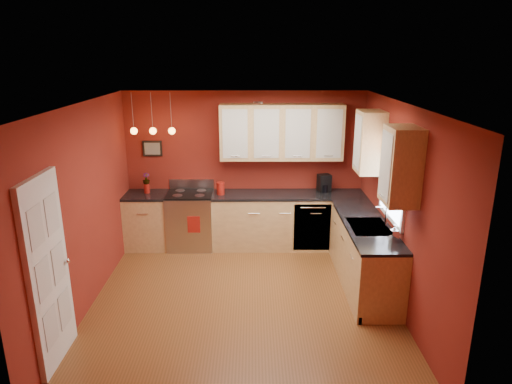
{
  "coord_description": "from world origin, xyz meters",
  "views": [
    {
      "loc": [
        0.13,
        -5.44,
        3.19
      ],
      "look_at": [
        0.18,
        1.0,
        1.21
      ],
      "focal_mm": 32.0,
      "sensor_mm": 36.0,
      "label": 1
    }
  ],
  "objects_px": {
    "gas_range": "(191,220)",
    "sink": "(369,228)",
    "red_canister": "(221,188)",
    "soap_pump": "(394,233)",
    "coffee_maker": "(324,184)"
  },
  "relations": [
    {
      "from": "coffee_maker",
      "to": "sink",
      "type": "bearing_deg",
      "value": -92.53
    },
    {
      "from": "gas_range",
      "to": "coffee_maker",
      "type": "distance_m",
      "value": 2.33
    },
    {
      "from": "coffee_maker",
      "to": "soap_pump",
      "type": "bearing_deg",
      "value": -90.61
    },
    {
      "from": "sink",
      "to": "red_canister",
      "type": "height_order",
      "value": "sink"
    },
    {
      "from": "gas_range",
      "to": "coffee_maker",
      "type": "relative_size",
      "value": 3.77
    },
    {
      "from": "coffee_maker",
      "to": "soap_pump",
      "type": "height_order",
      "value": "coffee_maker"
    },
    {
      "from": "gas_range",
      "to": "red_canister",
      "type": "relative_size",
      "value": 5.41
    },
    {
      "from": "gas_range",
      "to": "red_canister",
      "type": "xyz_separation_m",
      "value": [
        0.52,
        -0.03,
        0.56
      ]
    },
    {
      "from": "sink",
      "to": "gas_range",
      "type": "bearing_deg",
      "value": 150.22
    },
    {
      "from": "coffee_maker",
      "to": "soap_pump",
      "type": "distance_m",
      "value": 2.18
    },
    {
      "from": "soap_pump",
      "to": "sink",
      "type": "bearing_deg",
      "value": 110.94
    },
    {
      "from": "gas_range",
      "to": "sink",
      "type": "distance_m",
      "value": 3.05
    },
    {
      "from": "gas_range",
      "to": "red_canister",
      "type": "height_order",
      "value": "red_canister"
    },
    {
      "from": "gas_range",
      "to": "red_canister",
      "type": "bearing_deg",
      "value": -3.34
    },
    {
      "from": "red_canister",
      "to": "soap_pump",
      "type": "distance_m",
      "value": 3.02
    }
  ]
}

